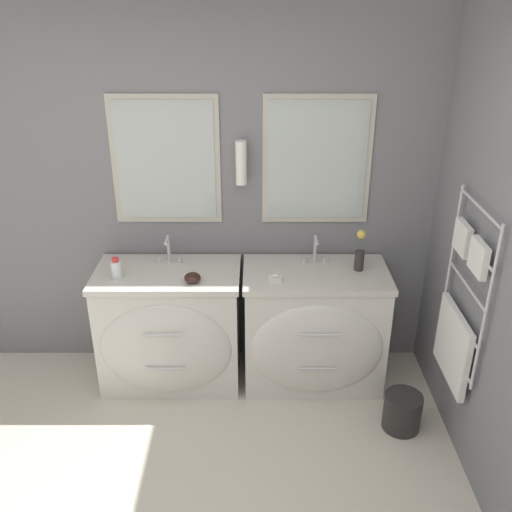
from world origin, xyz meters
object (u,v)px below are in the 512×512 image
flower_vase (359,254)px  vanity_right (314,328)px  amenity_bowl (192,278)px  toiletry_bottle (116,269)px  waste_bin (402,411)px  vanity_left (169,328)px

flower_vase → vanity_right: bearing=-166.9°
amenity_bowl → flower_vase: (1.09, 0.18, 0.09)m
vanity_right → toiletry_bottle: 1.39m
waste_bin → flower_vase: bearing=113.8°
waste_bin → toiletry_bottle: bearing=166.6°
vanity_left → toiletry_bottle: 0.57m
vanity_right → amenity_bowl: size_ratio=9.17×
flower_vase → waste_bin: (0.24, -0.56, -0.84)m
vanity_right → waste_bin: size_ratio=3.96×
toiletry_bottle → waste_bin: size_ratio=0.59×
toiletry_bottle → waste_bin: 2.04m
toiletry_bottle → flower_vase: flower_vase is taller
amenity_bowl → flower_vase: 1.11m
vanity_left → amenity_bowl: (0.19, -0.11, 0.45)m
toiletry_bottle → amenity_bowl: toiletry_bottle is taller
toiletry_bottle → flower_vase: 1.59m
amenity_bowl → waste_bin: (1.34, -0.38, -0.76)m
vanity_left → waste_bin: bearing=-17.8°
vanity_right → waste_bin: 0.79m
vanity_left → amenity_bowl: 0.50m
toiletry_bottle → waste_bin: bearing=-13.4°
flower_vase → vanity_left: bearing=-177.0°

